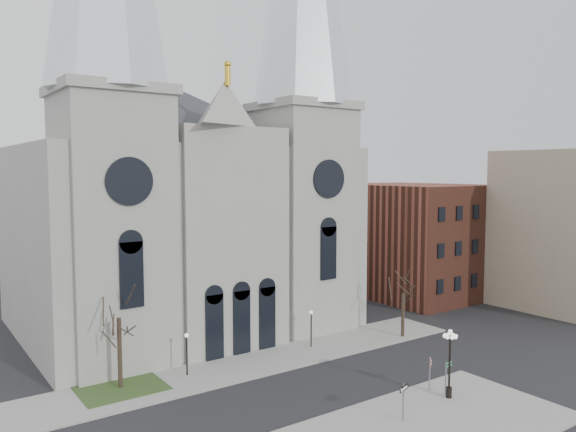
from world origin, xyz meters
TOP-DOWN VIEW (x-y plane):
  - ground at (0.00, 0.00)m, footprint 160.00×160.00m
  - sidewalk_near at (3.00, -5.00)m, footprint 18.00×10.00m
  - sidewalk_far at (0.00, 11.00)m, footprint 40.00×6.00m
  - grass_patch at (-11.00, 12.00)m, footprint 6.00×5.00m
  - cathedral at (0.00, 22.86)m, footprint 33.00×26.66m
  - bg_building_brick at (30.00, 22.00)m, footprint 14.00×18.00m
  - bg_building_tan at (38.00, 6.00)m, footprint 10.00×14.00m
  - tree_left at (-11.00, 12.00)m, footprint 3.20×3.20m
  - tree_right at (15.00, 9.00)m, footprint 3.20×3.20m
  - ped_lamp_left at (-6.00, 11.50)m, footprint 0.32×0.32m
  - ped_lamp_right at (6.00, 11.50)m, footprint 0.32×0.32m
  - stop_sign at (6.82, -1.26)m, footprint 0.81×0.38m
  - globe_lamp at (6.95, -2.88)m, footprint 1.21×1.21m
  - one_way_sign at (1.64, -3.60)m, footprint 1.02×0.34m
  - street_name_sign at (7.25, -2.39)m, footprint 0.75×0.15m

SIDE VIEW (x-z plane):
  - ground at x=0.00m, z-range 0.00..0.00m
  - sidewalk_near at x=3.00m, z-range 0.00..0.14m
  - sidewalk_far at x=0.00m, z-range 0.00..0.14m
  - grass_patch at x=-11.00m, z-range 0.00..0.18m
  - street_name_sign at x=7.25m, z-range 0.35..2.71m
  - one_way_sign at x=1.64m, z-range 0.54..2.95m
  - stop_sign at x=6.82m, z-range 0.66..3.11m
  - ped_lamp_left at x=-6.00m, z-range 0.70..3.96m
  - ped_lamp_right at x=6.00m, z-range 0.70..3.96m
  - globe_lamp at x=6.95m, z-range 0.76..5.56m
  - tree_right at x=15.00m, z-range 1.47..7.47m
  - tree_left at x=-11.00m, z-range 1.83..9.33m
  - bg_building_brick at x=30.00m, z-range 0.00..14.00m
  - bg_building_tan at x=38.00m, z-range 0.00..18.00m
  - cathedral at x=0.00m, z-range -8.52..45.48m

